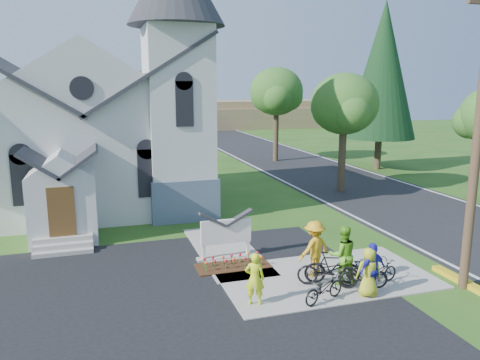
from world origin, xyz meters
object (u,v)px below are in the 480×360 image
object	(u,v)px
bike_4	(379,272)
cyclist_0	(255,279)
bike_1	(364,275)
bike_2	(324,288)
cyclist_4	(369,272)
cyclist_3	(314,248)
church_sign	(226,232)
bike_0	(328,270)
cyclist_1	(343,255)
bike_3	(332,268)
cyclist_2	(372,269)

from	to	relation	value
bike_4	cyclist_0	bearing A→B (deg)	79.25
bike_1	bike_2	world-z (taller)	bike_1
bike_1	cyclist_4	xyz separation A→B (m)	(-0.15, -0.49, 0.30)
bike_2	cyclist_3	distance (m)	2.03
church_sign	cyclist_0	bearing A→B (deg)	-93.35
cyclist_3	bike_4	xyz separation A→B (m)	(1.67, -1.27, -0.54)
bike_0	cyclist_1	xyz separation A→B (m)	(0.51, 0.02, 0.45)
church_sign	bike_4	world-z (taller)	church_sign
bike_4	bike_3	bearing A→B (deg)	58.89
bike_0	cyclist_2	bearing A→B (deg)	-114.17
cyclist_2	bike_3	bearing A→B (deg)	-70.75
cyclist_3	bike_4	bearing A→B (deg)	125.89
bike_3	cyclist_1	bearing A→B (deg)	-82.69
bike_1	bike_4	distance (m)	0.69
cyclist_2	cyclist_3	distance (m)	2.17
bike_1	cyclist_2	distance (m)	0.61
cyclist_1	bike_1	xyz separation A→B (m)	(0.44, -0.57, -0.50)
church_sign	bike_2	size ratio (longest dim) A/B	1.42
cyclist_1	bike_4	xyz separation A→B (m)	(1.11, -0.40, -0.57)
bike_0	cyclist_0	bearing A→B (deg)	125.21
cyclist_4	cyclist_2	bearing A→B (deg)	-158.67
bike_2	cyclist_4	size ratio (longest dim) A/B	1.01
bike_2	bike_4	distance (m)	2.33
cyclist_1	cyclist_2	distance (m)	1.15
cyclist_1	bike_2	bearing A→B (deg)	49.64
cyclist_2	cyclist_0	bearing A→B (deg)	-21.52
bike_3	church_sign	bearing A→B (deg)	59.01
cyclist_2	bike_3	world-z (taller)	cyclist_2
bike_3	bike_1	bearing A→B (deg)	-110.42
bike_2	bike_3	distance (m)	1.36
church_sign	bike_0	distance (m)	4.17
bike_2	bike_4	world-z (taller)	bike_2
church_sign	bike_1	bearing A→B (deg)	-49.27
cyclist_3	cyclist_2	bearing A→B (deg)	100.06
church_sign	bike_0	xyz separation A→B (m)	(2.42, -3.36, -0.47)
bike_1	bike_3	distance (m)	0.99
cyclist_3	bike_3	size ratio (longest dim) A/B	1.05
cyclist_1	bike_3	size ratio (longest dim) A/B	1.07
church_sign	bike_2	xyz separation A→B (m)	(1.78, -4.33, -0.57)
bike_1	cyclist_3	distance (m)	1.83
bike_0	bike_1	xyz separation A→B (m)	(0.95, -0.55, -0.05)
church_sign	cyclist_3	size ratio (longest dim) A/B	1.17
cyclist_3	bike_1	bearing A→B (deg)	107.98
cyclist_3	cyclist_4	bearing A→B (deg)	97.17
cyclist_2	bike_0	bearing A→B (deg)	-61.54
bike_1	cyclist_2	world-z (taller)	cyclist_2
bike_3	cyclist_4	size ratio (longest dim) A/B	1.17
cyclist_3	bike_0	bearing A→B (deg)	76.43
bike_3	cyclist_4	distance (m)	1.30
cyclist_4	bike_1	bearing A→B (deg)	-85.49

